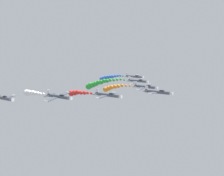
# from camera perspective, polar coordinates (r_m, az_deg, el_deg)

# --- Properties ---
(airplane_lead) EXTENTS (9.57, 10.35, 2.34)m
(airplane_lead) POSITION_cam_1_polar(r_m,az_deg,el_deg) (94.21, 9.42, -0.80)
(airplane_lead) COLOR #474C56
(airplane_left_inner) EXTENTS (9.52, 10.35, 2.66)m
(airplane_left_inner) POSITION_cam_1_polar(r_m,az_deg,el_deg) (109.86, 6.87, 0.27)
(airplane_left_inner) COLOR #474C56
(smoke_trail_left_inner) EXTENTS (3.76, 15.79, 4.75)m
(smoke_trail_left_inner) POSITION_cam_1_polar(r_m,az_deg,el_deg) (120.81, -0.17, 0.04)
(smoke_trail_left_inner) COLOR orange
(airplane_right_inner) EXTENTS (9.57, 10.35, 2.35)m
(airplane_right_inner) POSITION_cam_1_polar(r_m,az_deg,el_deg) (89.07, -0.93, -1.43)
(airplane_right_inner) COLOR #474C56
(smoke_trail_right_inner) EXTENTS (2.18, 11.42, 2.64)m
(smoke_trail_right_inner) POSITION_cam_1_polar(r_m,az_deg,el_deg) (98.52, -7.41, -1.00)
(smoke_trail_right_inner) COLOR red
(airplane_left_outer) EXTENTS (9.51, 10.35, 2.73)m
(airplane_left_outer) POSITION_cam_1_polar(r_m,az_deg,el_deg) (125.26, 5.33, 1.48)
(airplane_left_outer) COLOR #474C56
(smoke_trail_left_outer) EXTENTS (6.08, 27.63, 8.09)m
(smoke_trail_left_outer) POSITION_cam_1_polar(r_m,az_deg,el_deg) (142.99, -3.37, 0.84)
(smoke_trail_left_outer) COLOR green
(airplane_right_outer) EXTENTS (9.49, 10.35, 2.81)m
(airplane_right_outer) POSITION_cam_1_polar(r_m,az_deg,el_deg) (86.77, -11.01, -1.72)
(airplane_right_outer) COLOR #474C56
(smoke_trail_right_outer) EXTENTS (4.08, 13.72, 2.72)m
(smoke_trail_right_outer) POSITION_cam_1_polar(r_m,az_deg,el_deg) (99.75, -16.55, -0.98)
(smoke_trail_right_outer) COLOR white
(airplane_trailing) EXTENTS (9.52, 10.35, 2.68)m
(airplane_trailing) POSITION_cam_1_polar(r_m,az_deg,el_deg) (141.25, 4.63, 2.38)
(airplane_trailing) COLOR #474C56
(smoke_trail_trailing) EXTENTS (3.91, 17.44, 4.98)m
(smoke_trail_trailing) POSITION_cam_1_polar(r_m,az_deg,el_deg) (152.83, -1.08, 2.14)
(smoke_trail_trailing) COLOR blue
(airplane_high_slot) EXTENTS (9.57, 10.35, 2.33)m
(airplane_high_slot) POSITION_cam_1_polar(r_m,az_deg,el_deg) (89.60, -21.83, -1.88)
(airplane_high_slot) COLOR #474C56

